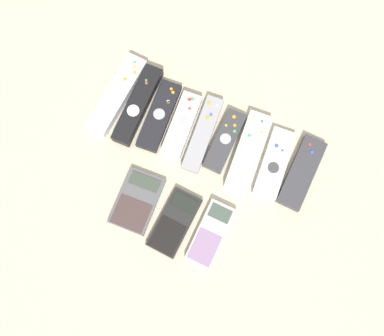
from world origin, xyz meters
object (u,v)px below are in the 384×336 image
(remote_3, at_px, (182,125))
(calculator_2, at_px, (211,234))
(remote_1, at_px, (138,105))
(remote_2, at_px, (159,116))
(remote_6, at_px, (248,152))
(remote_8, at_px, (302,172))
(calculator_0, at_px, (137,201))
(calculator_1, at_px, (175,222))
(remote_5, at_px, (225,141))
(remote_4, at_px, (203,134))
(remote_7, at_px, (274,163))
(remote_0, at_px, (117,95))

(remote_3, height_order, calculator_2, remote_3)
(remote_1, distance_m, remote_3, 0.12)
(remote_2, height_order, remote_3, remote_3)
(remote_1, height_order, remote_6, remote_1)
(remote_8, relative_size, calculator_0, 1.27)
(remote_2, relative_size, calculator_0, 1.29)
(remote_1, height_order, calculator_1, remote_1)
(remote_1, height_order, remote_2, remote_1)
(remote_5, relative_size, remote_6, 0.79)
(remote_2, height_order, remote_5, remote_5)
(remote_5, xyz_separation_m, remote_6, (0.06, -0.00, 0.00))
(remote_4, height_order, remote_5, remote_4)
(remote_7, distance_m, calculator_0, 0.33)
(remote_3, distance_m, calculator_1, 0.23)
(remote_2, bearing_deg, calculator_1, -61.35)
(remote_7, bearing_deg, remote_1, 176.27)
(calculator_1, bearing_deg, remote_7, 57.71)
(remote_6, distance_m, remote_7, 0.07)
(remote_0, height_order, remote_3, same)
(remote_6, bearing_deg, remote_4, 178.30)
(remote_1, distance_m, remote_4, 0.17)
(remote_1, xyz_separation_m, remote_6, (0.29, -0.00, -0.00))
(remote_2, relative_size, remote_6, 0.92)
(remote_5, xyz_separation_m, calculator_1, (-0.03, -0.22, -0.00))
(remote_1, xyz_separation_m, calculator_0, (0.10, -0.21, -0.01))
(remote_0, distance_m, remote_7, 0.42)
(remote_2, distance_m, remote_8, 0.37)
(remote_0, relative_size, remote_4, 1.12)
(remote_0, height_order, calculator_1, remote_0)
(remote_8, height_order, calculator_1, remote_8)
(remote_6, height_order, remote_8, remote_6)
(remote_0, bearing_deg, calculator_0, -50.90)
(remote_4, height_order, calculator_2, remote_4)
(remote_0, distance_m, calculator_2, 0.40)
(remote_3, xyz_separation_m, remote_5, (0.11, 0.00, -0.00))
(remote_5, bearing_deg, calculator_2, -74.14)
(remote_5, relative_size, calculator_0, 1.10)
(remote_0, xyz_separation_m, remote_8, (0.48, -0.00, -0.00))
(remote_1, xyz_separation_m, remote_4, (0.17, -0.00, -0.00))
(remote_3, relative_size, remote_6, 0.83)
(remote_3, distance_m, calculator_2, 0.27)
(remote_3, xyz_separation_m, remote_4, (0.06, -0.00, -0.00))
(remote_6, distance_m, calculator_1, 0.24)
(calculator_0, bearing_deg, remote_1, 112.36)
(remote_7, xyz_separation_m, calculator_2, (-0.07, -0.21, -0.00))
(remote_1, height_order, calculator_0, remote_1)
(calculator_2, bearing_deg, calculator_1, -171.74)
(remote_0, bearing_deg, calculator_2, -29.14)
(remote_6, height_order, calculator_0, remote_6)
(remote_1, bearing_deg, remote_3, -2.56)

